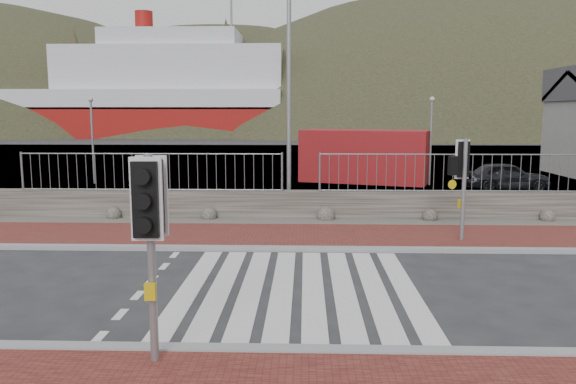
{
  "coord_description": "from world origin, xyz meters",
  "views": [
    {
      "loc": [
        0.14,
        -10.57,
        3.43
      ],
      "look_at": [
        -0.28,
        3.0,
        1.48
      ],
      "focal_mm": 35.0,
      "sensor_mm": 36.0,
      "label": 1
    }
  ],
  "objects_px": {
    "ferry": "(128,98)",
    "streetlight": "(293,71)",
    "traffic_signal_near": "(150,215)",
    "traffic_signal_far": "(463,168)",
    "car_a": "(506,176)",
    "shipping_container": "(365,156)"
  },
  "relations": [
    {
      "from": "ferry",
      "to": "traffic_signal_far",
      "type": "distance_m",
      "value": 70.19
    },
    {
      "from": "streetlight",
      "to": "car_a",
      "type": "relative_size",
      "value": 2.32
    },
    {
      "from": "streetlight",
      "to": "shipping_container",
      "type": "relative_size",
      "value": 1.38
    },
    {
      "from": "traffic_signal_far",
      "to": "car_a",
      "type": "distance_m",
      "value": 11.44
    },
    {
      "from": "traffic_signal_far",
      "to": "shipping_container",
      "type": "relative_size",
      "value": 0.45
    },
    {
      "from": "streetlight",
      "to": "shipping_container",
      "type": "xyz_separation_m",
      "value": [
        3.35,
        9.05,
        -3.47
      ]
    },
    {
      "from": "shipping_container",
      "to": "car_a",
      "type": "xyz_separation_m",
      "value": [
        5.94,
        -2.78,
        -0.65
      ]
    },
    {
      "from": "ferry",
      "to": "car_a",
      "type": "xyz_separation_m",
      "value": [
        33.67,
        -53.58,
        -4.74
      ]
    },
    {
      "from": "ferry",
      "to": "car_a",
      "type": "height_order",
      "value": "ferry"
    },
    {
      "from": "shipping_container",
      "to": "streetlight",
      "type": "bearing_deg",
      "value": -92.22
    },
    {
      "from": "ferry",
      "to": "streetlight",
      "type": "xyz_separation_m",
      "value": [
        24.38,
        -59.85,
        -0.62
      ]
    },
    {
      "from": "traffic_signal_far",
      "to": "car_a",
      "type": "bearing_deg",
      "value": -130.81
    },
    {
      "from": "traffic_signal_near",
      "to": "shipping_container",
      "type": "bearing_deg",
      "value": 75.48
    },
    {
      "from": "ferry",
      "to": "shipping_container",
      "type": "height_order",
      "value": "ferry"
    },
    {
      "from": "car_a",
      "to": "shipping_container",
      "type": "bearing_deg",
      "value": 63.74
    },
    {
      "from": "traffic_signal_near",
      "to": "traffic_signal_far",
      "type": "xyz_separation_m",
      "value": [
        6.13,
        7.41,
        -0.08
      ]
    },
    {
      "from": "streetlight",
      "to": "traffic_signal_far",
      "type": "bearing_deg",
      "value": -21.17
    },
    {
      "from": "traffic_signal_near",
      "to": "ferry",
      "type": "bearing_deg",
      "value": 106.82
    },
    {
      "from": "traffic_signal_near",
      "to": "traffic_signal_far",
      "type": "relative_size",
      "value": 1.05
    },
    {
      "from": "ferry",
      "to": "streetlight",
      "type": "distance_m",
      "value": 64.63
    },
    {
      "from": "traffic_signal_far",
      "to": "car_a",
      "type": "relative_size",
      "value": 0.75
    },
    {
      "from": "traffic_signal_far",
      "to": "streetlight",
      "type": "xyz_separation_m",
      "value": [
        -4.51,
        4.04,
        2.75
      ]
    }
  ]
}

